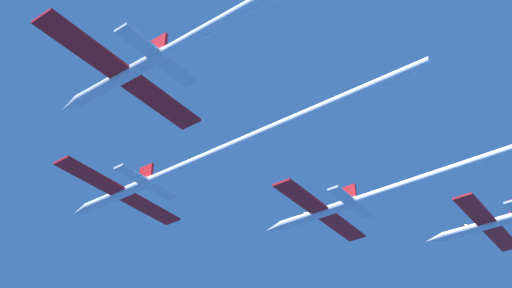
# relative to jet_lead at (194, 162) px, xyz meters

# --- Properties ---
(jet_lead) EXTENTS (19.61, 51.48, 3.25)m
(jet_lead) POSITION_rel_jet_lead_xyz_m (0.00, 0.00, 0.00)
(jet_lead) COLOR white
(jet_left_wing) EXTENTS (19.61, 58.79, 3.25)m
(jet_left_wing) POSITION_rel_jet_lead_xyz_m (-16.53, -21.14, -0.81)
(jet_left_wing) COLOR white
(jet_right_wing) EXTENTS (19.61, 62.80, 3.25)m
(jet_right_wing) POSITION_rel_jet_lead_xyz_m (19.28, -23.32, -0.26)
(jet_right_wing) COLOR white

